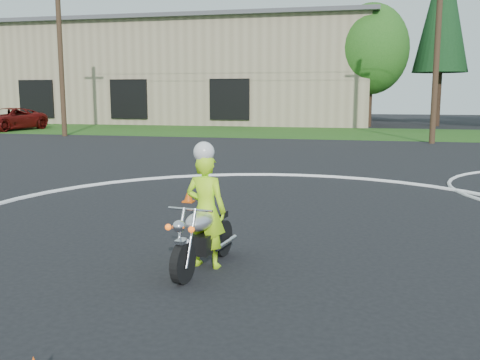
# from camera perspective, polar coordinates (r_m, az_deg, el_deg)

# --- Properties ---
(ground) EXTENTS (120.00, 120.00, 0.00)m
(ground) POSITION_cam_1_polar(r_m,az_deg,el_deg) (7.23, -1.88, -10.24)
(ground) COLOR black
(ground) RESTS_ON ground
(grass_strip) EXTENTS (120.00, 10.00, 0.02)m
(grass_strip) POSITION_cam_1_polar(r_m,az_deg,el_deg) (33.71, 10.12, 4.97)
(grass_strip) COLOR #1E4714
(grass_strip) RESTS_ON ground
(course_markings) EXTENTS (19.05, 19.05, 0.12)m
(course_markings) POSITION_cam_1_polar(r_m,az_deg,el_deg) (11.20, 14.87, -3.48)
(course_markings) COLOR silver
(course_markings) RESTS_ON ground
(primary_motorcycle) EXTENTS (0.66, 1.80, 0.95)m
(primary_motorcycle) POSITION_cam_1_polar(r_m,az_deg,el_deg) (7.39, -3.95, -6.06)
(primary_motorcycle) COLOR black
(primary_motorcycle) RESTS_ON ground
(rider_primary_grp) EXTENTS (0.63, 0.46, 1.77)m
(rider_primary_grp) POSITION_cam_1_polar(r_m,az_deg,el_deg) (7.42, -3.68, -2.90)
(rider_primary_grp) COLOR #B7FF1A
(rider_primary_grp) RESTS_ON ground
(pickup_grp) EXTENTS (3.18, 5.62, 1.48)m
(pickup_grp) POSITION_cam_1_polar(r_m,az_deg,el_deg) (38.68, -23.48, 5.96)
(pickup_grp) COLOR #5D0C0A
(pickup_grp) RESTS_ON ground
(warehouse) EXTENTS (41.00, 17.00, 8.30)m
(warehouse) POSITION_cam_1_polar(r_m,az_deg,el_deg) (50.63, -10.06, 11.03)
(warehouse) COLOR tan
(warehouse) RESTS_ON ground
(utility_poles) EXTENTS (41.60, 1.12, 10.00)m
(utility_poles) POSITION_cam_1_polar(r_m,az_deg,el_deg) (27.91, 20.36, 14.37)
(utility_poles) COLOR #473321
(utility_poles) RESTS_ON ground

